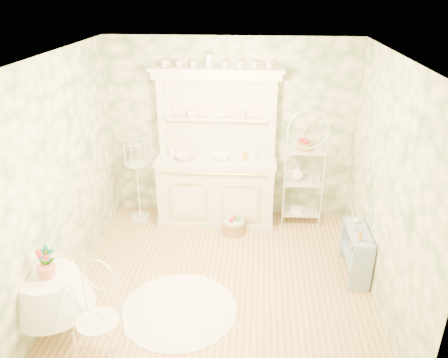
# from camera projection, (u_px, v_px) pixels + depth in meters

# --- Properties ---
(floor) EXTENTS (3.60, 3.60, 0.00)m
(floor) POSITION_uv_depth(u_px,v_px,m) (221.00, 280.00, 5.38)
(floor) COLOR tan
(floor) RESTS_ON ground
(ceiling) EXTENTS (3.60, 3.60, 0.00)m
(ceiling) POSITION_uv_depth(u_px,v_px,m) (220.00, 56.00, 4.27)
(ceiling) COLOR white
(ceiling) RESTS_ON floor
(wall_left) EXTENTS (3.60, 3.60, 0.00)m
(wall_left) POSITION_uv_depth(u_px,v_px,m) (63.00, 176.00, 4.96)
(wall_left) COLOR beige
(wall_left) RESTS_ON floor
(wall_right) EXTENTS (3.60, 3.60, 0.00)m
(wall_right) POSITION_uv_depth(u_px,v_px,m) (387.00, 187.00, 4.70)
(wall_right) COLOR beige
(wall_right) RESTS_ON floor
(wall_back) EXTENTS (3.60, 3.60, 0.00)m
(wall_back) POSITION_uv_depth(u_px,v_px,m) (231.00, 131.00, 6.46)
(wall_back) COLOR beige
(wall_back) RESTS_ON floor
(wall_front) EXTENTS (3.60, 3.60, 0.00)m
(wall_front) POSITION_uv_depth(u_px,v_px,m) (199.00, 283.00, 3.19)
(wall_front) COLOR beige
(wall_front) RESTS_ON floor
(kitchen_dresser) EXTENTS (1.87, 0.61, 2.29)m
(kitchen_dresser) POSITION_uv_depth(u_px,v_px,m) (216.00, 150.00, 6.31)
(kitchen_dresser) COLOR silver
(kitchen_dresser) RESTS_ON floor
(bakers_rack) EXTENTS (0.53, 0.38, 1.67)m
(bakers_rack) POSITION_uv_depth(u_px,v_px,m) (303.00, 170.00, 6.43)
(bakers_rack) COLOR white
(bakers_rack) RESTS_ON floor
(side_shelf) EXTENTS (0.34, 0.77, 0.65)m
(side_shelf) POSITION_uv_depth(u_px,v_px,m) (356.00, 251.00, 5.39)
(side_shelf) COLOR #8EA2B6
(side_shelf) RESTS_ON floor
(round_table) EXTENTS (0.85, 0.85, 0.70)m
(round_table) POSITION_uv_depth(u_px,v_px,m) (54.00, 305.00, 4.45)
(round_table) COLOR white
(round_table) RESTS_ON floor
(cafe_chair) EXTENTS (0.52, 0.52, 0.93)m
(cafe_chair) POSITION_uv_depth(u_px,v_px,m) (98.00, 320.00, 4.10)
(cafe_chair) COLOR white
(cafe_chair) RESTS_ON floor
(birdcage_stand) EXTENTS (0.38, 0.38, 1.54)m
(birdcage_stand) POSITION_uv_depth(u_px,v_px,m) (137.00, 173.00, 6.50)
(birdcage_stand) COLOR white
(birdcage_stand) RESTS_ON floor
(floor_basket) EXTENTS (0.37, 0.37, 0.22)m
(floor_basket) POSITION_uv_depth(u_px,v_px,m) (234.00, 226.00, 6.37)
(floor_basket) COLOR #A57A48
(floor_basket) RESTS_ON floor
(lace_rug) EXTENTS (1.71, 1.71, 0.01)m
(lace_rug) POSITION_uv_depth(u_px,v_px,m) (179.00, 310.00, 4.90)
(lace_rug) COLOR white
(lace_rug) RESTS_ON floor
(bowl_floral) EXTENTS (0.40, 0.40, 0.07)m
(bowl_floral) POSITION_uv_depth(u_px,v_px,m) (185.00, 159.00, 6.33)
(bowl_floral) COLOR white
(bowl_floral) RESTS_ON kitchen_dresser
(bowl_white) EXTENTS (0.27, 0.27, 0.08)m
(bowl_white) POSITION_uv_depth(u_px,v_px,m) (221.00, 159.00, 6.34)
(bowl_white) COLOR white
(bowl_white) RESTS_ON kitchen_dresser
(cup_left) EXTENTS (0.15, 0.15, 0.10)m
(cup_left) POSITION_uv_depth(u_px,v_px,m) (191.00, 115.00, 6.29)
(cup_left) COLOR white
(cup_left) RESTS_ON kitchen_dresser
(cup_right) EXTENTS (0.11, 0.11, 0.10)m
(cup_right) POSITION_uv_depth(u_px,v_px,m) (242.00, 116.00, 6.23)
(cup_right) COLOR white
(cup_right) RESTS_ON kitchen_dresser
(potted_geranium) EXTENTS (0.20, 0.16, 0.32)m
(potted_geranium) POSITION_uv_depth(u_px,v_px,m) (47.00, 263.00, 4.27)
(potted_geranium) COLOR #3F7238
(potted_geranium) RESTS_ON round_table
(bottle_amber) EXTENTS (0.06, 0.06, 0.15)m
(bottle_amber) POSITION_uv_depth(u_px,v_px,m) (360.00, 236.00, 5.05)
(bottle_amber) COLOR #B57F34
(bottle_amber) RESTS_ON side_shelf
(bottle_blue) EXTENTS (0.05, 0.05, 0.11)m
(bottle_blue) POSITION_uv_depth(u_px,v_px,m) (356.00, 229.00, 5.24)
(bottle_blue) COLOR #8DADBD
(bottle_blue) RESTS_ON side_shelf
(bottle_glass) EXTENTS (0.09, 0.09, 0.10)m
(bottle_glass) POSITION_uv_depth(u_px,v_px,m) (356.00, 221.00, 5.44)
(bottle_glass) COLOR silver
(bottle_glass) RESTS_ON side_shelf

